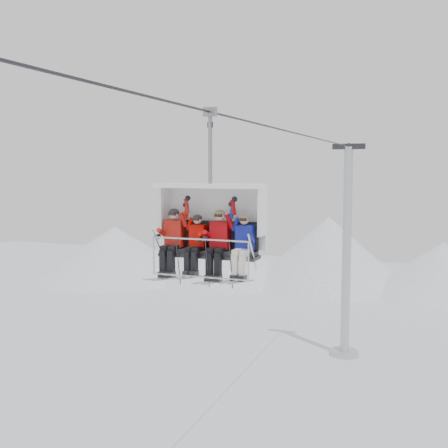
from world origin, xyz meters
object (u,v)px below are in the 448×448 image
(chairlift_carrier, at_px, (212,219))
(skier_far_right, at_px, (243,244))
(skier_center_right, at_px, (219,241))
(skier_far_left, at_px, (173,238))
(lift_tower_right, at_px, (346,266))
(skier_center_left, at_px, (196,242))

(chairlift_carrier, distance_m, skier_far_right, 1.09)
(chairlift_carrier, xyz_separation_m, skier_center_right, (0.28, -0.30, -0.48))
(skier_far_left, relative_size, skier_center_right, 1.00)
(skier_far_left, bearing_deg, chairlift_carrier, 18.12)
(skier_far_left, bearing_deg, skier_center_right, 0.00)
(skier_far_right, bearing_deg, skier_center_right, 179.01)
(skier_far_left, xyz_separation_m, skier_far_right, (1.83, -0.01, -0.04))
(skier_far_right, bearing_deg, lift_tower_right, 92.23)
(skier_far_left, bearing_deg, skier_far_right, -0.33)
(skier_center_left, relative_size, skier_far_right, 1.00)
(skier_far_left, distance_m, skier_center_left, 0.63)
(skier_center_right, bearing_deg, chairlift_carrier, 132.79)
(skier_far_right, bearing_deg, skier_far_left, 179.67)
(lift_tower_right, height_order, chairlift_carrier, lift_tower_right)
(lift_tower_right, relative_size, skier_far_left, 7.67)
(chairlift_carrier, relative_size, skier_center_left, 2.36)
(chairlift_carrier, height_order, skier_center_right, chairlift_carrier)
(skier_center_right, bearing_deg, skier_far_left, 180.00)
(skier_center_left, distance_m, skier_center_right, 0.58)
(skier_far_right, bearing_deg, chairlift_carrier, 160.80)
(lift_tower_right, distance_m, skier_far_right, 23.56)
(skier_center_right, relative_size, skier_far_right, 1.04)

